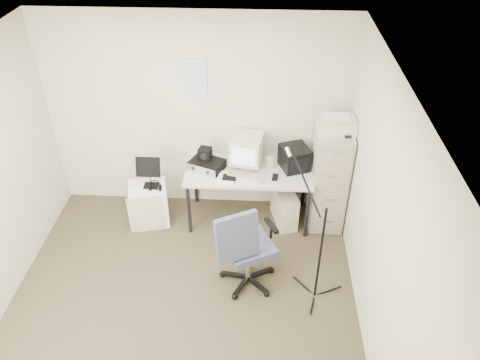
{
  "coord_description": "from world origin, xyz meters",
  "views": [
    {
      "loc": [
        0.77,
        -3.11,
        3.89
      ],
      "look_at": [
        0.55,
        0.95,
        0.95
      ],
      "focal_mm": 35.0,
      "sensor_mm": 36.0,
      "label": 1
    }
  ],
  "objects_px": {
    "filing_cabinet": "(328,177)",
    "desk": "(249,195)",
    "side_cart": "(149,204)",
    "office_chair": "(248,245)"
  },
  "relations": [
    {
      "from": "desk",
      "to": "side_cart",
      "type": "relative_size",
      "value": 2.73
    },
    {
      "from": "office_chair",
      "to": "side_cart",
      "type": "bearing_deg",
      "value": 116.24
    },
    {
      "from": "desk",
      "to": "office_chair",
      "type": "distance_m",
      "value": 1.08
    },
    {
      "from": "filing_cabinet",
      "to": "desk",
      "type": "distance_m",
      "value": 0.99
    },
    {
      "from": "filing_cabinet",
      "to": "desk",
      "type": "height_order",
      "value": "filing_cabinet"
    },
    {
      "from": "filing_cabinet",
      "to": "side_cart",
      "type": "height_order",
      "value": "filing_cabinet"
    },
    {
      "from": "filing_cabinet",
      "to": "side_cart",
      "type": "distance_m",
      "value": 2.21
    },
    {
      "from": "filing_cabinet",
      "to": "side_cart",
      "type": "relative_size",
      "value": 2.37
    },
    {
      "from": "desk",
      "to": "side_cart",
      "type": "bearing_deg",
      "value": -173.73
    },
    {
      "from": "office_chair",
      "to": "side_cart",
      "type": "height_order",
      "value": "office_chair"
    }
  ]
}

